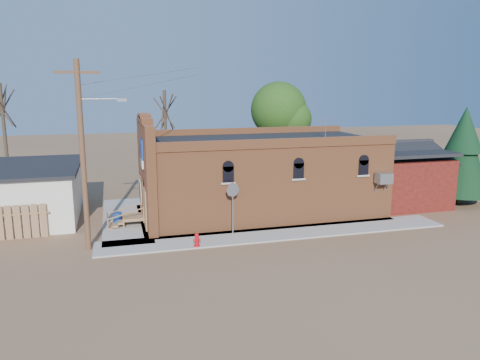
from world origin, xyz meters
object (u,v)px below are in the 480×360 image
object	(u,v)px
fire_hydrant	(197,240)
trash_barrel	(117,219)
brick_bar	(256,176)
stop_sign	(233,195)
utility_pole	(84,152)

from	to	relation	value
fire_hydrant	trash_barrel	xyz separation A→B (m)	(-3.68, 4.69, 0.03)
fire_hydrant	brick_bar	bearing A→B (deg)	57.54
stop_sign	fire_hydrant	bearing A→B (deg)	-137.99
utility_pole	stop_sign	world-z (taller)	utility_pole
fire_hydrant	trash_barrel	world-z (taller)	trash_barrel
brick_bar	fire_hydrant	bearing A→B (deg)	-130.71
trash_barrel	utility_pole	bearing A→B (deg)	-111.50
brick_bar	utility_pole	world-z (taller)	utility_pole
brick_bar	trash_barrel	xyz separation A→B (m)	(-8.41, -0.81, -1.89)
brick_bar	utility_pole	size ratio (longest dim) A/B	1.82
utility_pole	trash_barrel	bearing A→B (deg)	68.50
brick_bar	fire_hydrant	world-z (taller)	brick_bar
brick_bar	stop_sign	size ratio (longest dim) A/B	5.88
brick_bar	trash_barrel	distance (m)	8.66
fire_hydrant	stop_sign	distance (m)	3.13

